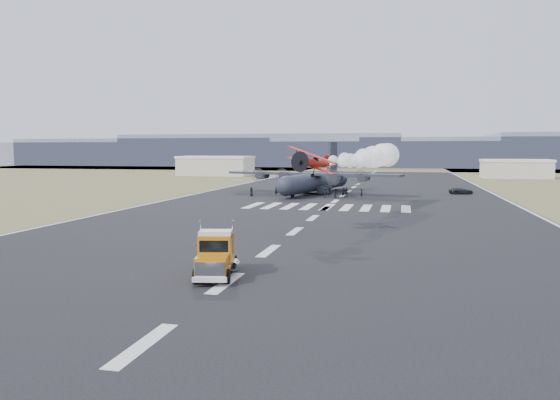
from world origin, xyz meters
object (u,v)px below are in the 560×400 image
(hangar_right, at_px, (516,168))
(aerobatic_biplane, at_px, (313,162))
(support_vehicle, at_px, (461,191))
(crew_b, at_px, (330,192))
(crew_f, at_px, (343,192))
(hangar_left, at_px, (216,166))
(crew_g, at_px, (276,191))
(crew_e, at_px, (251,192))
(crew_a, at_px, (362,193))
(crew_d, at_px, (346,192))
(crew_c, at_px, (325,193))
(crew_h, at_px, (336,194))
(transport_aircraft, at_px, (315,180))
(semi_truck, at_px, (216,253))

(hangar_right, distance_m, aerobatic_biplane, 133.47)
(support_vehicle, bearing_deg, hangar_right, -37.36)
(hangar_right, distance_m, support_vehicle, 72.97)
(crew_b, xyz_separation_m, crew_f, (2.78, -1.41, 0.07))
(hangar_left, xyz_separation_m, crew_g, (39.29, -75.85, -2.52))
(crew_b, bearing_deg, crew_e, -160.95)
(hangar_left, distance_m, crew_b, 90.63)
(hangar_right, relative_size, crew_f, 10.95)
(hangar_left, distance_m, crew_a, 94.03)
(crew_a, distance_m, crew_d, 3.00)
(crew_c, xyz_separation_m, crew_d, (3.88, 1.35, 0.02))
(hangar_right, bearing_deg, aerobatic_biplane, -109.31)
(crew_a, bearing_deg, hangar_right, -6.27)
(hangar_right, bearing_deg, hangar_left, -177.08)
(crew_b, distance_m, crew_h, 4.00)
(crew_f, bearing_deg, hangar_left, 97.80)
(transport_aircraft, distance_m, crew_e, 14.09)
(support_vehicle, bearing_deg, transport_aircraft, 81.55)
(crew_b, bearing_deg, support_vehicle, 34.45)
(crew_a, height_order, crew_e, crew_e)
(hangar_left, distance_m, hangar_right, 98.13)
(crew_d, bearing_deg, crew_a, -6.68)
(hangar_left, distance_m, crew_e, 85.56)
(hangar_left, relative_size, hangar_right, 1.20)
(crew_b, bearing_deg, crew_a, 10.84)
(hangar_right, height_order, transport_aircraft, transport_aircraft)
(crew_c, xyz_separation_m, crew_f, (3.36, 0.97, 0.02))
(support_vehicle, distance_m, crew_e, 42.47)
(hangar_right, distance_m, crew_g, 99.94)
(hangar_left, relative_size, crew_d, 13.12)
(semi_truck, relative_size, crew_g, 4.22)
(hangar_left, height_order, support_vehicle, hangar_left)
(crew_a, bearing_deg, support_vehicle, -37.86)
(hangar_right, bearing_deg, crew_a, -117.61)
(transport_aircraft, bearing_deg, aerobatic_biplane, -67.77)
(aerobatic_biplane, relative_size, crew_f, 3.20)
(hangar_left, relative_size, crew_f, 13.09)
(hangar_left, distance_m, support_vehicle, 98.75)
(aerobatic_biplane, distance_m, crew_a, 45.83)
(semi_truck, bearing_deg, crew_b, 78.86)
(crew_d, height_order, crew_f, crew_f)
(crew_a, xyz_separation_m, crew_c, (-6.66, -2.48, 0.11))
(semi_truck, height_order, crew_c, semi_truck)
(hangar_right, height_order, support_vehicle, hangar_right)
(crew_d, xyz_separation_m, crew_h, (-1.70, -2.62, -0.05))
(transport_aircraft, xyz_separation_m, crew_f, (6.62, -7.52, -1.80))
(crew_a, xyz_separation_m, crew_g, (-16.55, -0.24, 0.08))
(crew_a, distance_m, crew_g, 16.55)
(hangar_left, height_order, crew_h, hangar_left)
(transport_aircraft, distance_m, crew_b, 7.45)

